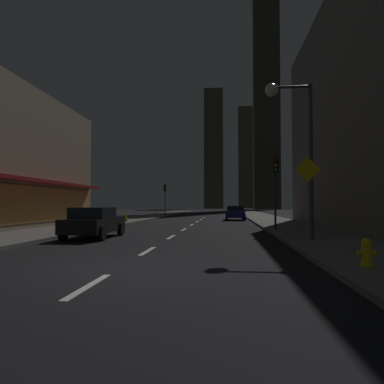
% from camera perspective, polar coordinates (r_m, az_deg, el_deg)
% --- Properties ---
extents(ground_plane, '(78.00, 136.00, 0.10)m').
position_cam_1_polar(ground_plane, '(40.82, 1.72, -4.32)').
color(ground_plane, black).
extents(sidewalk_right, '(4.00, 76.00, 0.15)m').
position_cam_1_polar(sidewalk_right, '(40.96, 11.57, -4.10)').
color(sidewalk_right, '#605E59').
rests_on(sidewalk_right, ground).
extents(sidewalk_left, '(4.00, 76.00, 0.15)m').
position_cam_1_polar(sidewalk_left, '(41.86, -7.91, -4.07)').
color(sidewalk_left, '#605E59').
rests_on(sidewalk_left, ground).
extents(lane_marking_center, '(0.16, 38.60, 0.01)m').
position_cam_1_polar(lane_marking_center, '(25.09, -0.63, -5.63)').
color(lane_marking_center, silver).
rests_on(lane_marking_center, ground).
extents(skyscraper_distant_tall, '(7.55, 8.59, 47.89)m').
position_cam_1_polar(skyscraper_distant_tall, '(145.52, 3.52, 6.82)').
color(skyscraper_distant_tall, '#413D30').
rests_on(skyscraper_distant_tall, ground).
extents(skyscraper_distant_mid, '(6.39, 6.13, 46.10)m').
position_cam_1_polar(skyscraper_distant_mid, '(165.17, 8.56, 5.46)').
color(skyscraper_distant_mid, '#3D3A2E').
rests_on(skyscraper_distant_mid, ground).
extents(skyscraper_distant_short, '(8.36, 5.64, 79.53)m').
position_cam_1_polar(skyscraper_distant_short, '(125.50, 11.82, 15.73)').
color(skyscraper_distant_short, '#343127').
rests_on(skyscraper_distant_short, ground).
extents(car_parked_near, '(1.98, 4.24, 1.45)m').
position_cam_1_polar(car_parked_near, '(17.57, -15.45, -4.70)').
color(car_parked_near, black).
rests_on(car_parked_near, ground).
extents(car_parked_far, '(1.98, 4.24, 1.45)m').
position_cam_1_polar(car_parked_far, '(36.61, 6.94, -3.33)').
color(car_parked_far, navy).
rests_on(car_parked_far, ground).
extents(fire_hydrant_yellow_near, '(0.42, 0.30, 0.65)m').
position_cam_1_polar(fire_hydrant_yellow_near, '(9.31, 26.17, -8.78)').
color(fire_hydrant_yellow_near, yellow).
rests_on(fire_hydrant_yellow_near, sidewalk_right).
extents(fire_hydrant_far_left, '(0.42, 0.30, 0.65)m').
position_cam_1_polar(fire_hydrant_far_left, '(31.13, -10.52, -4.07)').
color(fire_hydrant_far_left, gold).
rests_on(fire_hydrant_far_left, sidewalk_left).
extents(traffic_light_near_right, '(0.32, 0.48, 4.20)m').
position_cam_1_polar(traffic_light_near_right, '(21.05, 13.22, 2.41)').
color(traffic_light_near_right, '#2D2D2D').
rests_on(traffic_light_near_right, sidewalk_right).
extents(traffic_light_far_left, '(0.32, 0.48, 4.20)m').
position_cam_1_polar(traffic_light_far_left, '(47.86, -4.36, -0.10)').
color(traffic_light_far_left, '#2D2D2D').
rests_on(traffic_light_far_left, sidewalk_left).
extents(street_lamp_right, '(1.96, 0.56, 6.58)m').
position_cam_1_polar(street_lamp_right, '(15.80, 15.54, 10.79)').
color(street_lamp_right, '#38383D').
rests_on(street_lamp_right, sidewalk_right).
extents(pedestrian_crossing_sign, '(0.91, 0.08, 3.15)m').
position_cam_1_polar(pedestrian_crossing_sign, '(13.49, 18.08, -0.08)').
color(pedestrian_crossing_sign, slate).
rests_on(pedestrian_crossing_sign, sidewalk_right).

